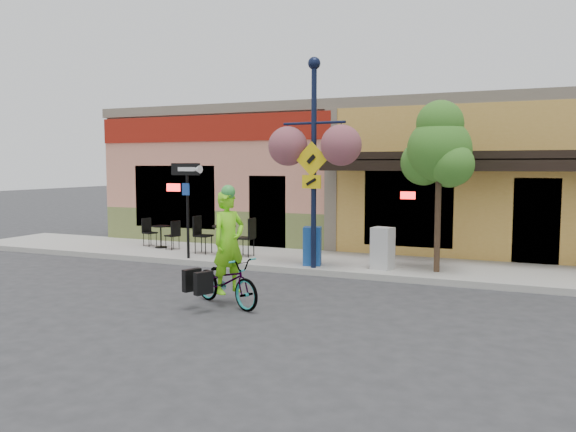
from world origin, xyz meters
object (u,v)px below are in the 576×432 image
(building, at_px, (396,176))
(newspaper_box_grey, at_px, (383,248))
(street_tree, at_px, (439,186))
(bicycle, at_px, (227,281))
(newspaper_box_blue, at_px, (312,246))
(cyclist_rider, at_px, (229,255))
(one_way_sign, at_px, (188,211))
(lamp_post, at_px, (314,164))

(building, relative_size, newspaper_box_grey, 18.31)
(building, distance_m, street_tree, 6.57)
(bicycle, distance_m, newspaper_box_blue, 3.85)
(cyclist_rider, distance_m, one_way_sign, 4.75)
(newspaper_box_grey, height_order, street_tree, street_tree)
(building, distance_m, newspaper_box_blue, 6.69)
(newspaper_box_grey, bearing_deg, lamp_post, -150.51)
(lamp_post, height_order, street_tree, lamp_post)
(bicycle, xyz_separation_m, newspaper_box_grey, (2.02, 3.99, 0.18))
(lamp_post, relative_size, one_way_sign, 1.99)
(cyclist_rider, bearing_deg, newspaper_box_blue, 19.76)
(newspaper_box_blue, bearing_deg, one_way_sign, 171.29)
(street_tree, bearing_deg, lamp_post, -167.89)
(lamp_post, height_order, newspaper_box_grey, lamp_post)
(building, xyz_separation_m, lamp_post, (-0.55, -6.77, 0.40))
(building, bearing_deg, lamp_post, -94.63)
(building, bearing_deg, cyclist_rider, -95.20)
(street_tree, bearing_deg, newspaper_box_blue, -174.39)
(street_tree, bearing_deg, one_way_sign, -174.60)
(cyclist_rider, xyz_separation_m, newspaper_box_blue, (0.24, 3.83, -0.32))
(building, height_order, newspaper_box_blue, building)
(cyclist_rider, relative_size, one_way_sign, 0.75)
(cyclist_rider, bearing_deg, street_tree, -14.48)
(newspaper_box_grey, bearing_deg, building, 112.12)
(building, relative_size, lamp_post, 3.64)
(bicycle, relative_size, one_way_sign, 0.70)
(building, distance_m, newspaper_box_grey, 6.58)
(newspaper_box_grey, bearing_deg, cyclist_rider, -103.36)
(building, relative_size, street_tree, 4.57)
(cyclist_rider, xyz_separation_m, newspaper_box_grey, (1.97, 3.99, -0.30))
(bicycle, relative_size, newspaper_box_blue, 1.87)
(bicycle, distance_m, one_way_sign, 4.78)
(cyclist_rider, bearing_deg, newspaper_box_grey, -2.82)
(bicycle, distance_m, lamp_post, 4.17)
(bicycle, xyz_separation_m, lamp_post, (0.44, 3.52, 2.18))
(cyclist_rider, relative_size, street_tree, 0.48)
(building, bearing_deg, one_way_sign, -121.09)
(street_tree, bearing_deg, newspaper_box_grey, -173.86)
(building, bearing_deg, newspaper_box_blue, -96.13)
(bicycle, height_order, lamp_post, lamp_post)
(newspaper_box_blue, xyz_separation_m, street_tree, (2.96, 0.29, 1.52))
(cyclist_rider, height_order, one_way_sign, one_way_sign)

